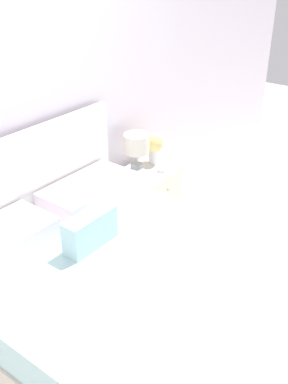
% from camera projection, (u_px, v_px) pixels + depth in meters
% --- Properties ---
extents(ground_plane, '(12.00, 12.00, 0.00)m').
position_uv_depth(ground_plane, '(33.00, 277.00, 3.29)').
color(ground_plane, silver).
extents(wall_back, '(8.00, 0.06, 2.60)m').
position_uv_depth(wall_back, '(0.00, 104.00, 2.70)').
color(wall_back, white).
rests_on(wall_back, ground_plane).
extents(bed, '(1.64, 2.19, 1.12)m').
position_uv_depth(bed, '(143.00, 306.00, 2.60)').
color(bed, beige).
rests_on(bed, ground_plane).
extents(nightstand, '(0.45, 0.42, 0.50)m').
position_uv_depth(nightstand, '(148.00, 197.00, 3.82)').
color(nightstand, silver).
rests_on(nightstand, ground_plane).
extents(table_lamp, '(0.21, 0.21, 0.32)m').
position_uv_depth(table_lamp, '(137.00, 146.00, 3.59)').
color(table_lamp, '#A8B2BC').
rests_on(table_lamp, nightstand).
extents(flower_vase, '(0.16, 0.16, 0.26)m').
position_uv_depth(flower_vase, '(154.00, 145.00, 3.76)').
color(flower_vase, white).
rests_on(flower_vase, nightstand).
extents(teacup, '(0.13, 0.13, 0.06)m').
position_uv_depth(teacup, '(164.00, 168.00, 3.68)').
color(teacup, white).
rests_on(teacup, nightstand).
extents(alarm_clock, '(0.08, 0.04, 0.06)m').
position_uv_depth(alarm_clock, '(141.00, 174.00, 3.59)').
color(alarm_clock, white).
rests_on(alarm_clock, nightstand).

